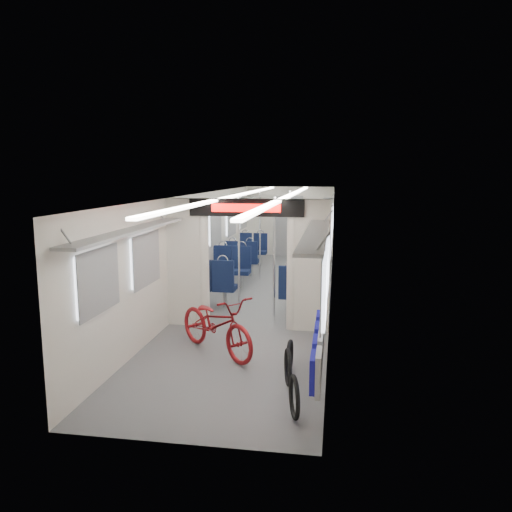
% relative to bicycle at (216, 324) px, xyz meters
% --- Properties ---
extents(carriage, '(12.00, 12.02, 2.31)m').
position_rel_bicycle_xyz_m(carriage, '(0.23, 3.13, 1.03)').
color(carriage, '#515456').
rests_on(carriage, ground).
extents(bicycle, '(1.75, 1.64, 0.94)m').
position_rel_bicycle_xyz_m(bicycle, '(0.00, 0.00, 0.00)').
color(bicycle, maroon).
rests_on(bicycle, ground).
extents(flip_bench, '(0.12, 2.07, 0.47)m').
position_rel_bicycle_xyz_m(flip_bench, '(1.59, -1.09, 0.11)').
color(flip_bench, gray).
rests_on(flip_bench, carriage).
extents(bike_hoop_a, '(0.18, 0.50, 0.51)m').
position_rel_bicycle_xyz_m(bike_hoop_a, '(1.35, -1.88, -0.24)').
color(bike_hoop_a, black).
rests_on(bike_hoop_a, ground).
extents(bike_hoop_b, '(0.16, 0.50, 0.50)m').
position_rel_bicycle_xyz_m(bike_hoop_b, '(1.20, -1.01, -0.24)').
color(bike_hoop_b, black).
rests_on(bike_hoop_b, ground).
extents(bike_hoop_c, '(0.07, 0.45, 0.45)m').
position_rel_bicycle_xyz_m(bike_hoop_c, '(1.17, -0.53, -0.27)').
color(bike_hoop_c, black).
rests_on(bike_hoop_c, ground).
extents(seat_bay_near_left, '(0.92, 2.13, 1.12)m').
position_rel_bicycle_xyz_m(seat_bay_near_left, '(-0.70, 3.52, 0.08)').
color(seat_bay_near_left, '#0B1433').
rests_on(seat_bay_near_left, ground).
extents(seat_bay_near_right, '(0.92, 2.11, 1.11)m').
position_rel_bicycle_xyz_m(seat_bay_near_right, '(1.17, 3.14, 0.08)').
color(seat_bay_near_right, '#0B1433').
rests_on(seat_bay_near_right, ground).
extents(seat_bay_far_left, '(0.88, 1.95, 1.06)m').
position_rel_bicycle_xyz_m(seat_bay_far_left, '(-0.70, 6.63, 0.06)').
color(seat_bay_far_left, '#0B1433').
rests_on(seat_bay_far_left, ground).
extents(seat_bay_far_right, '(0.89, 1.99, 1.08)m').
position_rel_bicycle_xyz_m(seat_bay_far_right, '(1.17, 6.87, 0.06)').
color(seat_bay_far_right, '#0B1433').
rests_on(seat_bay_far_right, ground).
extents(stanchion_near_left, '(0.04, 0.04, 2.30)m').
position_rel_bicycle_xyz_m(stanchion_near_left, '(-0.08, 2.22, 0.68)').
color(stanchion_near_left, silver).
rests_on(stanchion_near_left, ground).
extents(stanchion_near_right, '(0.04, 0.04, 2.30)m').
position_rel_bicycle_xyz_m(stanchion_near_right, '(0.62, 2.13, 0.68)').
color(stanchion_near_right, silver).
rests_on(stanchion_near_right, ground).
extents(stanchion_far_left, '(0.04, 0.04, 2.30)m').
position_rel_bicycle_xyz_m(stanchion_far_left, '(-0.15, 5.42, 0.68)').
color(stanchion_far_left, silver).
rests_on(stanchion_far_left, ground).
extents(stanchion_far_right, '(0.04, 0.04, 2.30)m').
position_rel_bicycle_xyz_m(stanchion_far_right, '(0.60, 5.46, 0.68)').
color(stanchion_far_right, silver).
rests_on(stanchion_far_right, ground).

